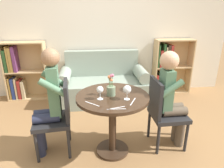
# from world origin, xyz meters

# --- Properties ---
(ground_plane) EXTENTS (16.00, 16.00, 0.00)m
(ground_plane) POSITION_xyz_m (0.00, 0.00, 0.00)
(ground_plane) COLOR olive
(back_wall) EXTENTS (5.20, 0.05, 2.70)m
(back_wall) POSITION_xyz_m (0.00, 1.96, 1.35)
(back_wall) COLOR silver
(back_wall) RESTS_ON ground_plane
(round_table) EXTENTS (0.83, 0.83, 0.76)m
(round_table) POSITION_xyz_m (0.00, 0.00, 0.58)
(round_table) COLOR #382619
(round_table) RESTS_ON ground_plane
(couch) EXTENTS (1.64, 0.80, 0.92)m
(couch) POSITION_xyz_m (0.00, 1.54, 0.31)
(couch) COLOR gray
(couch) RESTS_ON ground_plane
(bookshelf_left) EXTENTS (0.77, 0.28, 1.11)m
(bookshelf_left) POSITION_xyz_m (-1.56, 1.80, 0.53)
(bookshelf_left) COLOR tan
(bookshelf_left) RESTS_ON ground_plane
(bookshelf_right) EXTENTS (0.77, 0.28, 1.11)m
(bookshelf_right) POSITION_xyz_m (1.35, 1.80, 0.52)
(bookshelf_right) COLOR tan
(bookshelf_right) RESTS_ON ground_plane
(chair_left) EXTENTS (0.45, 0.45, 0.90)m
(chair_left) POSITION_xyz_m (-0.64, 0.10, 0.49)
(chair_left) COLOR #232326
(chair_left) RESTS_ON ground_plane
(chair_right) EXTENTS (0.43, 0.43, 0.90)m
(chair_right) POSITION_xyz_m (0.64, 0.06, 0.49)
(chair_right) COLOR #232326
(chair_right) RESTS_ON ground_plane
(person_left) EXTENTS (0.44, 0.36, 1.29)m
(person_left) POSITION_xyz_m (-0.73, 0.09, 0.68)
(person_left) COLOR #282D47
(person_left) RESTS_ON ground_plane
(person_right) EXTENTS (0.42, 0.35, 1.24)m
(person_right) POSITION_xyz_m (0.73, 0.07, 0.67)
(person_right) COLOR brown
(person_right) RESTS_ON ground_plane
(wine_glass_left) EXTENTS (0.08, 0.08, 0.15)m
(wine_glass_left) POSITION_xyz_m (-0.14, -0.08, 0.86)
(wine_glass_left) COLOR white
(wine_glass_left) RESTS_ON round_table
(wine_glass_right) EXTENTS (0.09, 0.09, 0.16)m
(wine_glass_right) POSITION_xyz_m (0.14, -0.12, 0.87)
(wine_glass_right) COLOR white
(wine_glass_right) RESTS_ON round_table
(flower_vase) EXTENTS (0.10, 0.10, 0.25)m
(flower_vase) POSITION_xyz_m (-0.02, 0.01, 0.84)
(flower_vase) COLOR gray
(flower_vase) RESTS_ON round_table
(knife_left_setting) EXTENTS (0.10, 0.17, 0.00)m
(knife_left_setting) POSITION_xyz_m (0.19, -0.18, 0.76)
(knife_left_setting) COLOR silver
(knife_left_setting) RESTS_ON round_table
(fork_left_setting) EXTENTS (0.15, 0.14, 0.00)m
(fork_left_setting) POSITION_xyz_m (-0.23, -0.19, 0.76)
(fork_left_setting) COLOR silver
(fork_left_setting) RESTS_ON round_table
(knife_right_setting) EXTENTS (0.19, 0.02, 0.00)m
(knife_right_setting) POSITION_xyz_m (0.00, -0.33, 0.76)
(knife_right_setting) COLOR silver
(knife_right_setting) RESTS_ON round_table
(fork_right_setting) EXTENTS (0.19, 0.06, 0.00)m
(fork_right_setting) POSITION_xyz_m (0.00, -0.30, 0.76)
(fork_right_setting) COLOR silver
(fork_right_setting) RESTS_ON round_table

